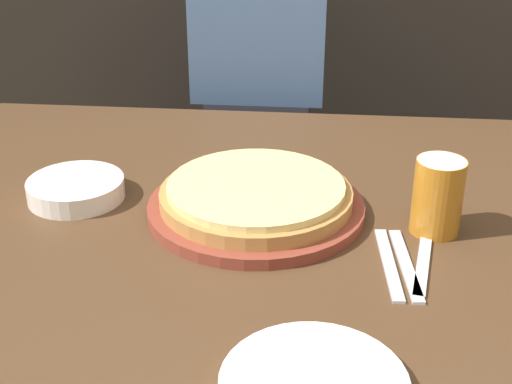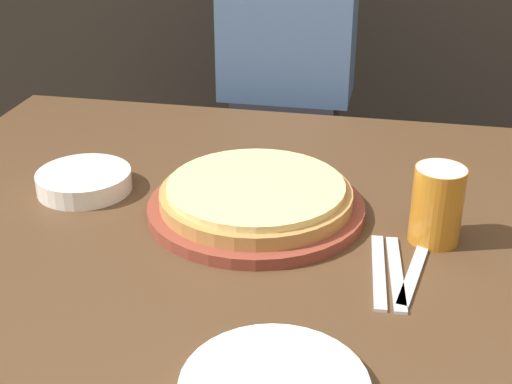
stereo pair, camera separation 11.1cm
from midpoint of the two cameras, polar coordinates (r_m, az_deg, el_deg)
The scene contains 7 objects.
pizza_on_board at distance 1.20m, azimuth -2.63°, elevation -0.67°, with size 0.37×0.37×0.06m.
beer_glass at distance 1.15m, azimuth 11.73°, elevation -0.16°, with size 0.08×0.08×0.12m.
side_bowl at distance 1.31m, azimuth -16.57°, elevation 0.18°, with size 0.17×0.17×0.04m.
fork at distance 1.08m, azimuth 7.70°, elevation -5.78°, with size 0.03×0.20×0.00m.
dinner_knife at distance 1.08m, azimuth 9.04°, elevation -5.83°, with size 0.04×0.20×0.00m.
spoon at distance 1.08m, azimuth 10.36°, elevation -5.88°, with size 0.05×0.17×0.00m.
diner_person at distance 1.89m, azimuth -1.42°, elevation 5.76°, with size 0.33×0.20×1.33m.
Camera 1 is at (0.03, -1.03, 1.33)m, focal length 50.00 mm.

